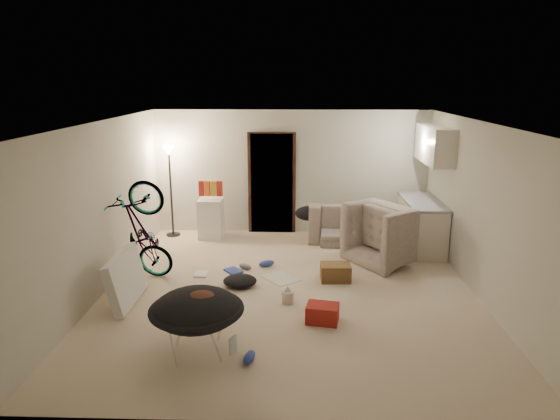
{
  "coord_description": "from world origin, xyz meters",
  "views": [
    {
      "loc": [
        0.09,
        -6.97,
        3.08
      ],
      "look_at": [
        -0.16,
        0.6,
        1.09
      ],
      "focal_mm": 32.0,
      "sensor_mm": 36.0,
      "label": 1
    }
  ],
  "objects_px": {
    "drink_case_b": "(322,313)",
    "bicycle": "(144,253)",
    "juicer": "(288,296)",
    "saucer_chair": "(197,317)",
    "floor_lamp": "(170,172)",
    "tv_box": "(126,278)",
    "armchair": "(394,239)",
    "kitchen_counter": "(421,226)",
    "mini_fridge": "(211,218)",
    "drink_case_a": "(335,272)",
    "sofa": "(358,226)"
  },
  "relations": [
    {
      "from": "armchair",
      "to": "floor_lamp",
      "type": "bearing_deg",
      "value": 39.17
    },
    {
      "from": "drink_case_a",
      "to": "drink_case_b",
      "type": "relative_size",
      "value": 1.13
    },
    {
      "from": "armchair",
      "to": "drink_case_b",
      "type": "height_order",
      "value": "armchair"
    },
    {
      "from": "armchair",
      "to": "juicer",
      "type": "bearing_deg",
      "value": 100.92
    },
    {
      "from": "drink_case_a",
      "to": "sofa",
      "type": "bearing_deg",
      "value": 71.96
    },
    {
      "from": "saucer_chair",
      "to": "drink_case_b",
      "type": "height_order",
      "value": "saucer_chair"
    },
    {
      "from": "armchair",
      "to": "drink_case_b",
      "type": "bearing_deg",
      "value": 116.03
    },
    {
      "from": "bicycle",
      "to": "drink_case_a",
      "type": "relative_size",
      "value": 3.55
    },
    {
      "from": "kitchen_counter",
      "to": "saucer_chair",
      "type": "xyz_separation_m",
      "value": [
        -3.46,
        -3.83,
        0.02
      ]
    },
    {
      "from": "bicycle",
      "to": "tv_box",
      "type": "distance_m",
      "value": 0.88
    },
    {
      "from": "tv_box",
      "to": "juicer",
      "type": "height_order",
      "value": "tv_box"
    },
    {
      "from": "drink_case_b",
      "to": "bicycle",
      "type": "bearing_deg",
      "value": 163.89
    },
    {
      "from": "bicycle",
      "to": "drink_case_b",
      "type": "distance_m",
      "value": 3.09
    },
    {
      "from": "saucer_chair",
      "to": "drink_case_a",
      "type": "relative_size",
      "value": 2.32
    },
    {
      "from": "kitchen_counter",
      "to": "mini_fridge",
      "type": "xyz_separation_m",
      "value": [
        -4.03,
        0.55,
        -0.05
      ]
    },
    {
      "from": "saucer_chair",
      "to": "juicer",
      "type": "relative_size",
      "value": 4.3
    },
    {
      "from": "saucer_chair",
      "to": "armchair",
      "type": "bearing_deg",
      "value": 48.57
    },
    {
      "from": "mini_fridge",
      "to": "tv_box",
      "type": "relative_size",
      "value": 0.72
    },
    {
      "from": "sofa",
      "to": "mini_fridge",
      "type": "height_order",
      "value": "mini_fridge"
    },
    {
      "from": "tv_box",
      "to": "armchair",
      "type": "bearing_deg",
      "value": 25.05
    },
    {
      "from": "kitchen_counter",
      "to": "sofa",
      "type": "relative_size",
      "value": 0.78
    },
    {
      "from": "kitchen_counter",
      "to": "saucer_chair",
      "type": "bearing_deg",
      "value": -132.07
    },
    {
      "from": "armchair",
      "to": "juicer",
      "type": "distance_m",
      "value": 2.61
    },
    {
      "from": "saucer_chair",
      "to": "juicer",
      "type": "xyz_separation_m",
      "value": [
        1.01,
        1.38,
        -0.35
      ]
    },
    {
      "from": "armchair",
      "to": "mini_fridge",
      "type": "distance_m",
      "value": 3.61
    },
    {
      "from": "floor_lamp",
      "to": "saucer_chair",
      "type": "xyz_separation_m",
      "value": [
        1.37,
        -4.48,
        -0.85
      ]
    },
    {
      "from": "kitchen_counter",
      "to": "mini_fridge",
      "type": "height_order",
      "value": "kitchen_counter"
    },
    {
      "from": "sofa",
      "to": "tv_box",
      "type": "relative_size",
      "value": 1.75
    },
    {
      "from": "armchair",
      "to": "mini_fridge",
      "type": "bearing_deg",
      "value": 37.06
    },
    {
      "from": "mini_fridge",
      "to": "juicer",
      "type": "distance_m",
      "value": 3.4
    },
    {
      "from": "kitchen_counter",
      "to": "armchair",
      "type": "distance_m",
      "value": 0.86
    },
    {
      "from": "armchair",
      "to": "saucer_chair",
      "type": "distance_m",
      "value": 4.3
    },
    {
      "from": "tv_box",
      "to": "drink_case_a",
      "type": "xyz_separation_m",
      "value": [
        3.02,
        0.9,
        -0.23
      ]
    },
    {
      "from": "tv_box",
      "to": "kitchen_counter",
      "type": "bearing_deg",
      "value": 28.21
    },
    {
      "from": "floor_lamp",
      "to": "drink_case_b",
      "type": "distance_m",
      "value": 4.78
    },
    {
      "from": "drink_case_b",
      "to": "juicer",
      "type": "height_order",
      "value": "juicer"
    },
    {
      "from": "floor_lamp",
      "to": "juicer",
      "type": "distance_m",
      "value": 4.09
    },
    {
      "from": "floor_lamp",
      "to": "drink_case_b",
      "type": "bearing_deg",
      "value": -52.04
    },
    {
      "from": "bicycle",
      "to": "armchair",
      "type": "bearing_deg",
      "value": -68.89
    },
    {
      "from": "bicycle",
      "to": "juicer",
      "type": "bearing_deg",
      "value": -102.6
    },
    {
      "from": "juicer",
      "to": "saucer_chair",
      "type": "bearing_deg",
      "value": -126.28
    },
    {
      "from": "floor_lamp",
      "to": "sofa",
      "type": "height_order",
      "value": "floor_lamp"
    },
    {
      "from": "mini_fridge",
      "to": "juicer",
      "type": "relative_size",
      "value": 3.12
    },
    {
      "from": "tv_box",
      "to": "floor_lamp",
      "type": "bearing_deg",
      "value": 92.17
    },
    {
      "from": "armchair",
      "to": "kitchen_counter",
      "type": "bearing_deg",
      "value": -79.56
    },
    {
      "from": "saucer_chair",
      "to": "drink_case_b",
      "type": "xyz_separation_m",
      "value": [
        1.48,
        0.82,
        -0.34
      ]
    },
    {
      "from": "floor_lamp",
      "to": "drink_case_a",
      "type": "distance_m",
      "value": 4.03
    },
    {
      "from": "kitchen_counter",
      "to": "sofa",
      "type": "xyz_separation_m",
      "value": [
        -1.12,
        0.45,
        -0.16
      ]
    },
    {
      "from": "kitchen_counter",
      "to": "floor_lamp",
      "type": "bearing_deg",
      "value": 172.34
    },
    {
      "from": "floor_lamp",
      "to": "kitchen_counter",
      "type": "bearing_deg",
      "value": -7.66
    }
  ]
}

